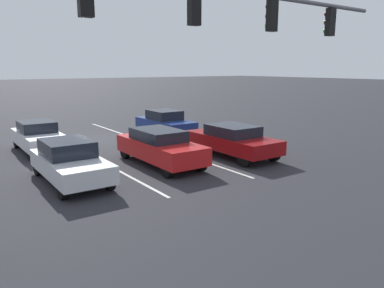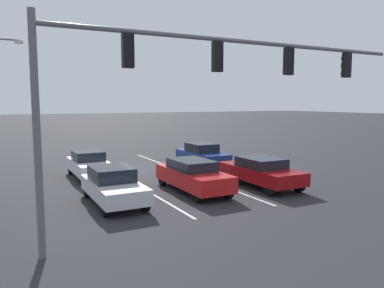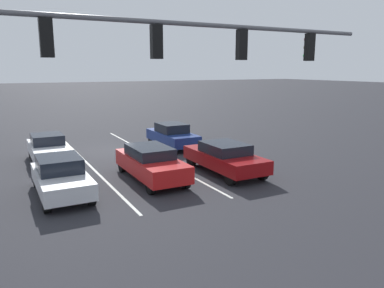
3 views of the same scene
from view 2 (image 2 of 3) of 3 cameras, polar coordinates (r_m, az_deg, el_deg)
The scene contains 9 objects.
ground_plane at distance 23.62m, azimuth -7.58°, elevation -3.77°, with size 240.00×240.00×0.00m, color #28282D.
lane_stripe_left_divider at distance 22.29m, azimuth -1.15°, elevation -4.32°, with size 0.12×16.51×0.01m, color silver.
lane_stripe_center_divider at distance 20.95m, azimuth -10.17°, elevation -5.11°, with size 0.12×16.51×0.01m, color silver.
car_maroon_leftlane_front at distance 18.80m, azimuth 10.41°, elevation -4.07°, with size 1.93×4.75×1.44m.
car_red_midlane_front at distance 17.46m, azimuth 0.12°, elevation -4.75°, with size 1.79×4.77×1.48m.
car_silver_rightlane_front at distance 15.76m, azimuth -11.92°, elevation -6.17°, with size 1.79×4.31×1.48m.
car_navy_leftlane_second at distance 24.37m, azimuth 1.55°, elevation -1.63°, with size 1.77×4.41×1.49m.
car_white_rightlane_second at distance 21.33m, azimuth -15.39°, elevation -3.02°, with size 1.74×4.34×1.46m.
traffic_signal_gantry at distance 11.89m, azimuth 1.29°, elevation 10.79°, with size 13.51×0.37×6.48m.
Camera 2 is at (7.91, 21.87, 4.14)m, focal length 35.00 mm.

